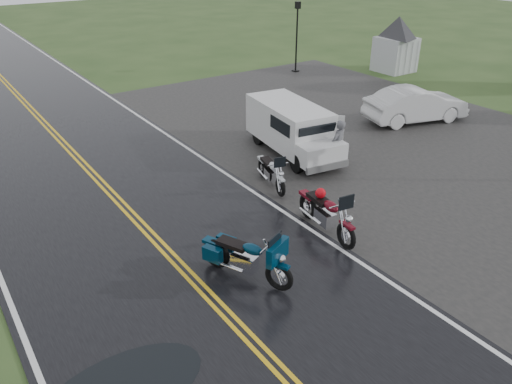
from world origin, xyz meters
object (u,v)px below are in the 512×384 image
at_px(visitor_center, 398,30).
at_px(sedan_white, 416,105).
at_px(lamp_post_far_right, 297,37).
at_px(motorcycle_red, 347,226).
at_px(person_at_van, 338,145).
at_px(van_white, 298,148).
at_px(motorcycle_silver, 281,179).
at_px(motorcycle_teal, 279,266).

bearing_deg(visitor_center, sedan_white, -133.22).
height_order(sedan_white, lamp_post_far_right, lamp_post_far_right).
distance_m(visitor_center, sedan_white, 9.49).
height_order(motorcycle_red, person_at_van, person_at_van).
bearing_deg(visitor_center, person_at_van, -146.05).
distance_m(sedan_white, lamp_post_far_right, 10.27).
distance_m(van_white, sedan_white, 7.77).
height_order(van_white, person_at_van, van_white).
bearing_deg(motorcycle_silver, lamp_post_far_right, 64.45).
bearing_deg(van_white, lamp_post_far_right, 59.34).
bearing_deg(person_at_van, sedan_white, -179.37).
distance_m(visitor_center, lamp_post_far_right, 5.99).
bearing_deg(motorcycle_red, sedan_white, 38.07).
height_order(motorcycle_teal, motorcycle_silver, motorcycle_teal).
bearing_deg(person_at_van, motorcycle_silver, -3.10).
distance_m(van_white, lamp_post_far_right, 14.54).
xyz_separation_m(van_white, person_at_van, (1.38, -0.52, -0.07)).
distance_m(motorcycle_silver, person_at_van, 3.06).
relative_size(motorcycle_red, sedan_white, 0.55).
distance_m(motorcycle_teal, sedan_white, 13.59).
bearing_deg(motorcycle_red, van_white, 73.47).
distance_m(motorcycle_teal, van_white, 6.61).
distance_m(motorcycle_red, motorcycle_silver, 3.36).
bearing_deg(person_at_van, visitor_center, -160.83).
relative_size(visitor_center, motorcycle_red, 6.36).
height_order(motorcycle_silver, sedan_white, sedan_white).
bearing_deg(visitor_center, lamp_post_far_right, 146.71).
relative_size(motorcycle_silver, lamp_post_far_right, 0.53).
height_order(person_at_van, sedan_white, person_at_van).
bearing_deg(van_white, motorcycle_teal, -124.67).
relative_size(sedan_white, lamp_post_far_right, 1.12).
distance_m(visitor_center, van_white, 16.27).
bearing_deg(motorcycle_red, motorcycle_silver, 90.72).
relative_size(person_at_van, sedan_white, 0.39).
bearing_deg(person_at_van, lamp_post_far_right, -137.84).
xyz_separation_m(motorcycle_red, person_at_van, (3.39, 3.95, 0.14)).
distance_m(motorcycle_teal, lamp_post_far_right, 21.14).
bearing_deg(motorcycle_teal, motorcycle_silver, 28.91).
relative_size(visitor_center, lamp_post_far_right, 3.93).
bearing_deg(visitor_center, motorcycle_red, -142.14).
relative_size(motorcycle_teal, van_white, 0.51).
xyz_separation_m(motorcycle_teal, motorcycle_silver, (2.88, 3.71, -0.09)).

